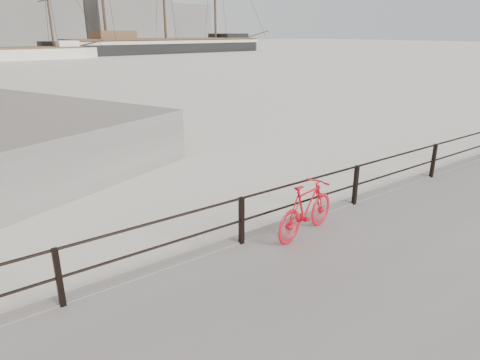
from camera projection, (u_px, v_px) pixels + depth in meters
ground at (348, 215)px, 10.88m from camera, size 400.00×400.00×0.00m
guardrail at (356, 185)px, 10.49m from camera, size 28.00×0.10×1.00m
bicycle at (306, 209)px, 8.88m from camera, size 1.94×0.68×1.16m
snow_mounds at (459, 193)px, 10.90m from camera, size 22.54×3.86×0.37m
barque_black at (167, 53)px, 91.62m from camera, size 59.28×22.59×33.07m
schooner_mid at (11, 60)px, 69.44m from camera, size 30.58×13.21×21.76m
industrial_west at (20, 15)px, 125.28m from camera, size 32.00×18.00×18.00m
industrial_mid at (126, 8)px, 147.79m from camera, size 26.00×20.00×24.00m
industrial_east at (178, 24)px, 166.19m from camera, size 20.00×16.00×14.00m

